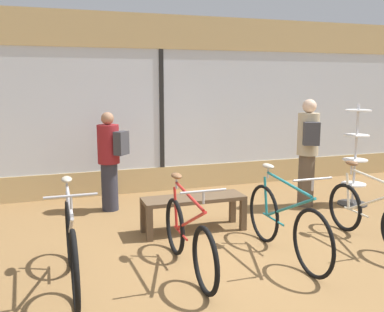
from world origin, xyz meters
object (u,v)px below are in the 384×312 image
(bicycle_right, at_px, (285,223))
(customer_near_rack, at_px, (308,149))
(bicycle_left, at_px, (188,238))
(customer_by_window, at_px, (110,158))
(accessory_rack, at_px, (355,164))
(bicycle_far_right, at_px, (371,215))
(display_bench, at_px, (194,203))
(bicycle_far_left, at_px, (71,246))

(bicycle_right, bearing_deg, customer_near_rack, 50.51)
(bicycle_left, relative_size, customer_by_window, 1.09)
(accessory_rack, bearing_deg, bicycle_far_right, -122.65)
(display_bench, relative_size, customer_by_window, 0.90)
(display_bench, height_order, customer_near_rack, customer_near_rack)
(bicycle_far_right, relative_size, accessory_rack, 1.00)
(bicycle_far_left, height_order, display_bench, bicycle_far_left)
(customer_near_rack, bearing_deg, customer_by_window, 165.52)
(bicycle_far_right, bearing_deg, bicycle_far_left, 179.45)
(bicycle_far_left, bearing_deg, customer_by_window, 73.28)
(bicycle_left, height_order, bicycle_far_right, bicycle_left)
(bicycle_far_left, bearing_deg, bicycle_left, -3.25)
(customer_near_rack, relative_size, customer_by_window, 1.12)
(bicycle_far_left, relative_size, accessory_rack, 1.04)
(bicycle_left, distance_m, accessory_rack, 3.74)
(bicycle_far_left, bearing_deg, bicycle_far_right, -0.55)
(accessory_rack, distance_m, customer_near_rack, 0.86)
(customer_by_window, bearing_deg, bicycle_far_right, -40.42)
(bicycle_far_right, xyz_separation_m, display_bench, (-1.97, 1.14, 0.03))
(bicycle_left, bearing_deg, bicycle_far_right, 0.79)
(bicycle_left, bearing_deg, bicycle_right, 0.31)
(bicycle_far_right, xyz_separation_m, customer_near_rack, (0.16, 1.68, 0.58))
(bicycle_left, relative_size, accessory_rack, 1.02)
(bicycle_far_left, relative_size, customer_near_rack, 1.00)
(bicycle_far_left, relative_size, bicycle_left, 1.02)
(bicycle_far_left, height_order, bicycle_far_right, bicycle_far_left)
(bicycle_far_right, height_order, display_bench, bicycle_far_right)
(display_bench, distance_m, customer_near_rack, 2.27)
(bicycle_right, distance_m, display_bench, 1.37)
(customer_near_rack, bearing_deg, bicycle_right, -129.49)
(bicycle_far_right, xyz_separation_m, customer_by_window, (-2.90, 2.47, 0.47))
(bicycle_left, bearing_deg, bicycle_far_left, 176.75)
(bicycle_left, height_order, customer_by_window, customer_by_window)
(bicycle_far_left, height_order, customer_by_window, customer_by_window)
(bicycle_right, bearing_deg, accessory_rack, 34.81)
(bicycle_far_left, height_order, customer_near_rack, customer_near_rack)
(bicycle_left, bearing_deg, accessory_rack, 24.40)
(bicycle_left, height_order, display_bench, bicycle_left)
(customer_by_window, bearing_deg, bicycle_far_left, -106.72)
(accessory_rack, relative_size, customer_by_window, 1.07)
(display_bench, relative_size, customer_near_rack, 0.80)
(bicycle_far_left, xyz_separation_m, display_bench, (1.66, 1.10, -0.01))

